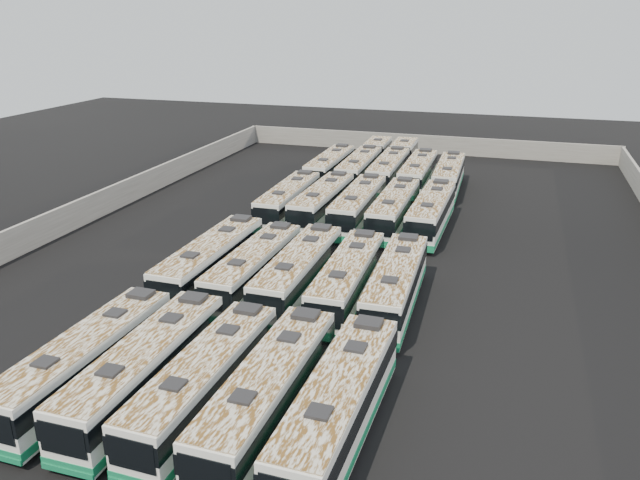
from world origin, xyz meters
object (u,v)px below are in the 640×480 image
at_px(bus_midback_far_left, 289,201).
at_px(bus_back_far_right, 449,176).
at_px(bus_front_center, 205,382).
at_px(bus_midfront_center, 299,273).
at_px(bus_front_left, 146,369).
at_px(bus_midback_left, 322,203).
at_px(bus_back_center, 394,165).
at_px(bus_midfront_left, 254,269).
at_px(bus_midback_center, 358,206).
at_px(bus_midfront_far_right, 396,285).
at_px(bus_midfront_right, 348,280).
at_px(bus_front_far_left, 87,361).
at_px(bus_front_right, 269,393).
at_px(bus_back_far_left, 330,167).
at_px(bus_back_right, 418,174).
at_px(bus_midback_far_right, 431,213).
at_px(bus_back_left, 366,163).
at_px(bus_front_far_right, 339,406).
at_px(bus_midfront_far_left, 211,262).
at_px(bus_midback_right, 394,210).

distance_m(bus_midback_far_left, bus_back_far_right, 17.09).
bearing_deg(bus_front_center, bus_midfront_center, 91.67).
height_order(bus_front_left, bus_midfront_center, bus_midfront_center).
bearing_deg(bus_midback_left, bus_back_center, 79.91).
bearing_deg(bus_front_left, bus_midfront_left, 90.06).
bearing_deg(bus_midback_center, bus_back_center, 89.79).
bearing_deg(bus_midfront_far_right, bus_midfront_right, -179.31).
height_order(bus_front_far_left, bus_midfront_far_right, bus_midfront_far_right).
distance_m(bus_front_right, bus_midfront_left, 13.48).
xyz_separation_m(bus_midfront_center, bus_back_far_left, (-5.89, 26.52, -0.02)).
xyz_separation_m(bus_back_center, bus_back_right, (2.95, -3.04, -0.00)).
height_order(bus_midback_far_right, bus_back_left, bus_midback_far_right).
xyz_separation_m(bus_front_far_right, bus_midfront_center, (-5.99, 12.33, -0.02)).
height_order(bus_midback_left, bus_back_center, bus_back_center).
distance_m(bus_front_center, bus_midback_far_left, 27.18).
distance_m(bus_midfront_far_left, bus_back_far_left, 26.60).
distance_m(bus_midback_right, bus_midback_far_right, 2.96).
height_order(bus_front_far_left, bus_midfront_center, bus_midfront_center).
relative_size(bus_midfront_far_right, bus_midback_far_left, 1.01).
relative_size(bus_midback_far_right, bus_back_far_right, 1.03).
height_order(bus_back_far_left, bus_back_right, bus_back_right).
height_order(bus_midback_far_right, bus_back_far_right, bus_midback_far_right).
bearing_deg(bus_back_center, bus_back_far_left, -153.28).
height_order(bus_midback_far_right, bus_back_far_left, bus_midback_far_right).
relative_size(bus_front_right, bus_back_far_right, 1.03).
bearing_deg(bus_midback_right, bus_front_far_right, -83.39).
height_order(bus_midfront_center, bus_back_far_left, bus_midfront_center).
xyz_separation_m(bus_front_far_left, bus_front_far_right, (11.78, 0.08, 0.05)).
distance_m(bus_midback_far_left, bus_midback_right, 8.90).
bearing_deg(bus_midback_center, bus_front_far_left, -102.54).
bearing_deg(bus_front_far_left, bus_back_far_left, 91.45).
bearing_deg(bus_midfront_right, bus_front_right, -91.61).
bearing_deg(bus_back_far_left, bus_back_right, 0.26).
bearing_deg(bus_midfront_center, bus_back_far_left, 102.67).
distance_m(bus_midback_left, bus_midback_far_right, 8.94).
xyz_separation_m(bus_front_far_right, bus_midback_far_left, (-11.86, 26.60, -0.06)).
height_order(bus_midback_center, bus_back_far_right, bus_midback_center).
bearing_deg(bus_front_far_left, bus_back_right, 78.56).
distance_m(bus_front_left, bus_midfront_far_right, 15.05).
xyz_separation_m(bus_midback_far_right, bus_back_far_right, (-0.03, 12.27, -0.04)).
height_order(bus_front_center, bus_back_left, bus_back_left).
xyz_separation_m(bus_midback_center, bus_midback_far_right, (5.92, -0.09, -0.00)).
relative_size(bus_back_left, bus_back_center, 0.99).
bearing_deg(bus_midfront_center, bus_back_left, 95.75).
height_order(bus_front_far_left, bus_back_right, bus_back_right).
bearing_deg(bus_front_far_right, bus_midback_far_right, 91.38).
xyz_separation_m(bus_midfront_far_left, bus_midfront_center, (5.81, 0.08, -0.03)).
height_order(bus_front_far_left, bus_midback_right, bus_midback_right).
xyz_separation_m(bus_front_far_right, bus_midback_far_right, (0.00, 26.66, -0.02)).
bearing_deg(bus_midfront_far_left, bus_back_right, 72.32).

